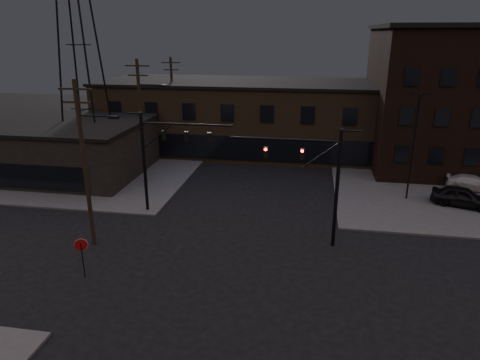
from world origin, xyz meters
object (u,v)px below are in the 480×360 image
parked_car_lot_b (473,183)px  traffic_signal_near (320,175)px  stop_sign (81,249)px  traffic_signal_far (159,152)px  car_crossing (318,152)px  parked_car_lot_a (463,197)px

parked_car_lot_b → traffic_signal_near: bearing=151.5°
traffic_signal_near → stop_sign: size_ratio=3.23×
traffic_signal_near → traffic_signal_far: 12.57m
traffic_signal_far → stop_sign: 10.55m
stop_sign → car_crossing: (13.50, 27.52, -0.99)m
parked_car_lot_a → parked_car_lot_b: (2.19, 4.19, -0.16)m
traffic_signal_far → stop_sign: (-1.28, -9.99, -3.17)m
traffic_signal_far → traffic_signal_near: bearing=-16.2°
traffic_signal_near → car_crossing: traffic_signal_near is taller
parked_car_lot_a → car_crossing: 17.08m
parked_car_lot_b → car_crossing: size_ratio=0.86×
parked_car_lot_a → parked_car_lot_b: 4.73m
traffic_signal_far → parked_car_lot_b: 27.92m
traffic_signal_near → parked_car_lot_b: (13.95, 12.69, -4.13)m
traffic_signal_near → parked_car_lot_a: bearing=35.9°
stop_sign → car_crossing: 30.67m
traffic_signal_far → stop_sign: size_ratio=3.23×
traffic_signal_near → stop_sign: traffic_signal_near is taller
traffic_signal_near → traffic_signal_far: bearing=163.8°
stop_sign → car_crossing: size_ratio=0.48×
traffic_signal_near → parked_car_lot_b: bearing=42.3°
parked_car_lot_a → car_crossing: parked_car_lot_a is taller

